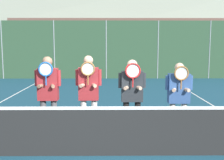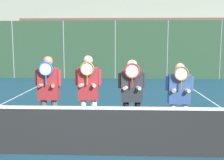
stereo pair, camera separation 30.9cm
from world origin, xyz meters
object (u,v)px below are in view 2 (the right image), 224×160
at_px(player_center_left, 88,91).
at_px(player_rightmost, 179,95).
at_px(car_center, 176,61).
at_px(car_left_of_center, 101,61).
at_px(player_leftmost, 48,90).
at_px(player_center_right, 132,92).
at_px(car_far_left, 29,60).

xyz_separation_m(player_center_left, player_rightmost, (1.96, 0.02, -0.08)).
height_order(player_center_left, player_rightmost, player_center_left).
bearing_deg(car_center, car_left_of_center, -175.64).
bearing_deg(car_left_of_center, player_center_left, -86.47).
height_order(player_leftmost, car_left_of_center, player_leftmost).
bearing_deg(player_center_left, car_center, 72.39).
height_order(player_center_left, player_center_right, player_center_left).
xyz_separation_m(player_center_left, car_center, (4.53, 14.27, -0.22)).
height_order(player_rightmost, car_far_left, car_far_left).
distance_m(car_far_left, car_center, 10.61).
relative_size(player_leftmost, player_rightmost, 1.08).
bearing_deg(player_center_right, player_leftmost, -179.58).
bearing_deg(car_center, player_center_right, -104.14).
relative_size(player_leftmost, player_center_left, 0.99).
relative_size(player_rightmost, car_far_left, 0.41).
relative_size(player_rightmost, car_left_of_center, 0.36).
relative_size(player_center_right, car_center, 0.39).
distance_m(player_leftmost, car_far_left, 14.84).
bearing_deg(player_leftmost, car_center, 69.21).
bearing_deg(car_left_of_center, car_far_left, 179.29).
xyz_separation_m(player_center_left, car_far_left, (-6.07, 13.92, -0.20)).
xyz_separation_m(car_far_left, car_left_of_center, (5.22, -0.06, -0.02)).
distance_m(player_center_right, car_center, 14.68).
xyz_separation_m(player_leftmost, car_center, (5.41, 14.25, -0.22)).
bearing_deg(player_rightmost, player_leftmost, -179.86).
bearing_deg(player_center_left, player_center_right, 1.76).
distance_m(player_center_left, car_far_left, 15.19).
bearing_deg(car_left_of_center, player_rightmost, -78.49).
distance_m(player_leftmost, car_left_of_center, 13.84).
distance_m(player_rightmost, car_far_left, 16.05).
relative_size(player_leftmost, car_far_left, 0.44).
xyz_separation_m(player_leftmost, player_center_left, (0.88, -0.02, -0.00)).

